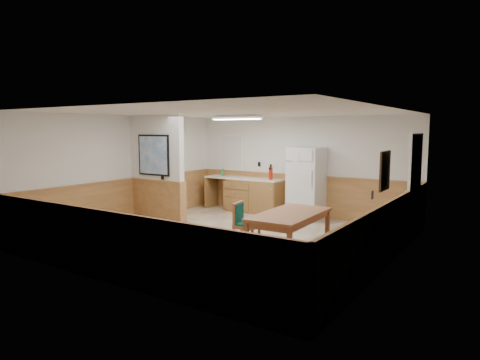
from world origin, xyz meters
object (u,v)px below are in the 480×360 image
Objects in this scene: dining_bench at (361,248)px; fire_extinguisher at (271,173)px; refrigerator at (306,183)px; dining_table at (290,218)px; soap_bottle at (223,172)px; dining_chair at (243,221)px.

fire_extinguisher reaches higher than dining_bench.
fire_extinguisher is (-0.99, 0.00, 0.20)m from refrigerator.
dining_bench is 4.57m from fire_extinguisher.
dining_table is at bearing -68.70° from refrigerator.
dining_bench is at bearing -4.18° from dining_table.
fire_extinguisher is 1.98× the size of soap_bottle.
fire_extinguisher is (-2.06, 2.99, 0.42)m from dining_table.
refrigerator is at bearing 4.84° from fire_extinguisher.
refrigerator is 1.01m from fire_extinguisher.
refrigerator reaches higher than fire_extinguisher.
refrigerator is 4.37× the size of fire_extinguisher.
soap_bottle is (-1.58, 0.09, -0.08)m from fire_extinguisher.
soap_bottle is at bearing 137.99° from dining_table.
soap_bottle is (-3.64, 3.09, 0.34)m from dining_table.
dining_bench is 1.77× the size of dining_chair.
refrigerator is 3.07m from dining_chair.
fire_extinguisher is (-1.13, 3.04, 0.58)m from dining_chair.
dining_bench is 5.86m from soap_bottle.
soap_bottle is (-2.57, 0.09, 0.13)m from refrigerator.
soap_bottle is at bearing 179.58° from refrigerator.
fire_extinguisher is at bearing 122.85° from dining_table.
refrigerator is 1.17× the size of dining_bench.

